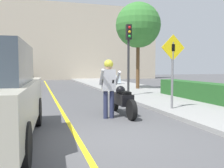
{
  "coord_description": "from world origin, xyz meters",
  "views": [
    {
      "loc": [
        -1.46,
        -5.23,
        1.61
      ],
      "look_at": [
        0.98,
        2.76,
        1.03
      ],
      "focal_mm": 40.0,
      "sensor_mm": 36.0,
      "label": 1
    }
  ],
  "objects": [
    {
      "name": "hedge_row",
      "position": [
        5.6,
        4.37,
        0.52
      ],
      "size": [
        0.9,
        5.65,
        0.77
      ],
      "color": "#235623",
      "rests_on": "sidewalk_curb"
    },
    {
      "name": "street_tree",
      "position": [
        5.14,
        10.42,
        4.37
      ],
      "size": [
        3.01,
        3.01,
        5.76
      ],
      "color": "brown",
      "rests_on": "sidewalk_curb"
    },
    {
      "name": "motorcycle",
      "position": [
        1.27,
        2.57,
        0.51
      ],
      "size": [
        0.62,
        2.36,
        1.3
      ],
      "color": "black",
      "rests_on": "ground"
    },
    {
      "name": "parked_car_red",
      "position": [
        -3.0,
        13.32,
        0.86
      ],
      "size": [
        1.88,
        4.2,
        1.68
      ],
      "color": "black",
      "rests_on": "ground"
    },
    {
      "name": "person_biker",
      "position": [
        0.68,
        2.16,
        1.14
      ],
      "size": [
        0.59,
        0.49,
        1.83
      ],
      "color": "#282D4C",
      "rests_on": "ground"
    },
    {
      "name": "traffic_light",
      "position": [
        3.08,
        6.75,
        2.65
      ],
      "size": [
        0.26,
        0.3,
        3.61
      ],
      "color": "#2D2D30",
      "rests_on": "sidewalk_curb"
    },
    {
      "name": "crossing_sign",
      "position": [
        3.13,
        2.53,
        1.69
      ],
      "size": [
        0.91,
        0.08,
        2.6
      ],
      "color": "slate",
      "rests_on": "sidewalk_curb"
    },
    {
      "name": "building_backdrop",
      "position": [
        0.0,
        26.0,
        4.66
      ],
      "size": [
        28.0,
        1.2,
        9.32
      ],
      "color": "beige",
      "rests_on": "ground"
    },
    {
      "name": "ground_plane",
      "position": [
        0.0,
        0.0,
        0.0
      ],
      "size": [
        80.0,
        80.0,
        0.0
      ],
      "primitive_type": "plane",
      "color": "#4C4C4F"
    },
    {
      "name": "parked_car_white",
      "position": [
        -3.39,
        25.23,
        0.86
      ],
      "size": [
        1.88,
        4.2,
        1.68
      ],
      "color": "black",
      "rests_on": "ground"
    },
    {
      "name": "road_center_line",
      "position": [
        -0.6,
        6.0,
        0.0
      ],
      "size": [
        0.12,
        36.0,
        0.01
      ],
      "color": "yellow",
      "rests_on": "ground"
    },
    {
      "name": "sidewalk_curb",
      "position": [
        4.8,
        4.0,
        0.07
      ],
      "size": [
        4.4,
        44.0,
        0.13
      ],
      "color": "gray",
      "rests_on": "ground"
    },
    {
      "name": "parked_car_grey",
      "position": [
        -2.63,
        19.64,
        0.86
      ],
      "size": [
        1.88,
        4.2,
        1.68
      ],
      "color": "black",
      "rests_on": "ground"
    }
  ]
}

